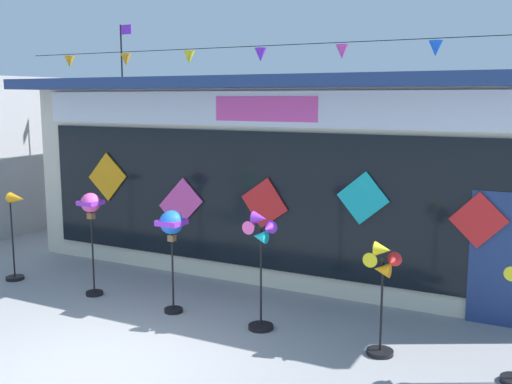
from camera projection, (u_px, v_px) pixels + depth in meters
name	position (u px, v px, depth m)	size (l,w,h in m)	color
ground_plane	(100.00, 368.00, 7.43)	(80.00, 80.00, 0.00)	gray
kite_shop_building	(316.00, 169.00, 12.33)	(11.05, 5.45, 5.05)	beige
wind_spinner_far_left	(16.00, 224.00, 10.80)	(0.56, 0.33, 1.63)	black
wind_spinner_left	(91.00, 213.00, 9.95)	(0.33, 0.33, 1.76)	black
wind_spinner_center_left	(172.00, 230.00, 9.15)	(0.38, 0.38, 1.62)	black
wind_spinner_center_right	(260.00, 250.00, 8.47)	(0.46, 0.37, 1.75)	black
wind_spinner_right	(382.00, 279.00, 7.63)	(0.46, 0.35, 1.52)	black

